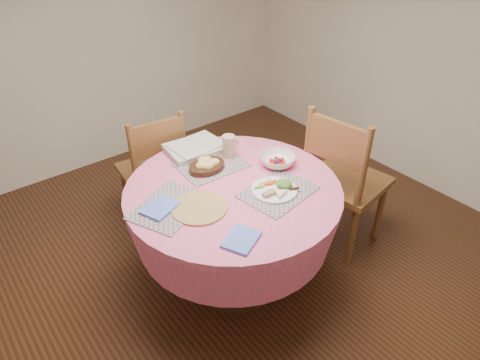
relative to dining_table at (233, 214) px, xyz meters
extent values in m
plane|color=#331C0F|center=(0.00, 0.00, -0.56)|extent=(4.00, 4.00, 0.00)
cube|color=silver|center=(0.00, 2.00, 0.79)|extent=(4.00, 0.01, 2.70)
cube|color=silver|center=(2.00, 0.00, 0.79)|extent=(0.01, 4.00, 2.70)
cylinder|color=pink|center=(0.00, 0.00, 0.17)|extent=(1.24, 1.24, 0.04)
cone|color=pink|center=(0.00, 0.00, 0.00)|extent=(1.24, 1.24, 0.30)
cylinder|color=black|center=(0.00, 0.00, -0.34)|extent=(0.14, 0.14, 0.44)
cylinder|color=black|center=(0.00, 0.00, -0.53)|extent=(0.56, 0.56, 0.06)
cube|color=brown|center=(0.87, -0.14, -0.05)|extent=(0.53, 0.55, 0.04)
cylinder|color=brown|center=(1.09, -0.31, -0.30)|extent=(0.05, 0.05, 0.50)
cylinder|color=brown|center=(1.03, 0.09, -0.30)|extent=(0.05, 0.05, 0.50)
cylinder|color=brown|center=(0.71, -0.37, -0.30)|extent=(0.05, 0.05, 0.50)
cylinder|color=brown|center=(0.65, 0.03, -0.30)|extent=(0.05, 0.05, 0.50)
cylinder|color=brown|center=(0.69, -0.37, 0.22)|extent=(0.05, 0.05, 0.56)
cylinder|color=brown|center=(0.63, 0.03, 0.22)|extent=(0.05, 0.05, 0.56)
cube|color=brown|center=(0.66, -0.17, 0.34)|extent=(0.09, 0.40, 0.27)
cube|color=brown|center=(-0.07, 0.88, -0.11)|extent=(0.49, 0.47, 0.04)
cylinder|color=brown|center=(0.13, 1.03, -0.33)|extent=(0.04, 0.04, 0.45)
cylinder|color=brown|center=(-0.23, 1.07, -0.33)|extent=(0.04, 0.04, 0.45)
cylinder|color=brown|center=(0.09, 0.69, -0.33)|extent=(0.04, 0.04, 0.45)
cylinder|color=brown|center=(-0.27, 0.73, -0.33)|extent=(0.04, 0.04, 0.45)
cylinder|color=brown|center=(0.09, 0.67, 0.14)|extent=(0.04, 0.04, 0.50)
cylinder|color=brown|center=(-0.27, 0.71, 0.14)|extent=(0.04, 0.04, 0.50)
cube|color=brown|center=(-0.09, 0.69, 0.24)|extent=(0.36, 0.07, 0.24)
cube|color=#157A75|center=(0.17, -0.19, 0.20)|extent=(0.44, 0.36, 0.01)
cube|color=#157A75|center=(-0.37, 0.07, 0.20)|extent=(0.49, 0.44, 0.01)
cube|color=#157A75|center=(0.04, 0.27, 0.20)|extent=(0.41, 0.32, 0.01)
cylinder|color=#9D7B44|center=(-0.26, -0.04, 0.20)|extent=(0.30, 0.30, 0.01)
cube|color=#5473D8|center=(-0.24, -0.38, 0.20)|extent=(0.22, 0.20, 0.01)
cube|color=#5473D8|center=(-0.43, 0.08, 0.21)|extent=(0.22, 0.20, 0.01)
cylinder|color=white|center=(0.15, -0.18, 0.21)|extent=(0.26, 0.26, 0.01)
ellipsoid|color=#214F1B|center=(0.21, -0.19, 0.23)|extent=(0.10, 0.10, 0.04)
cylinder|color=beige|center=(0.14, -0.24, 0.23)|extent=(0.11, 0.11, 0.02)
cube|color=#967756|center=(0.09, -0.21, 0.23)|extent=(0.07, 0.04, 0.02)
cube|color=silver|center=(0.17, -0.21, 0.22)|extent=(0.13, 0.09, 0.00)
cylinder|color=black|center=(-0.01, 0.24, 0.22)|extent=(0.23, 0.23, 0.03)
ellipsoid|color=#F0CC7B|center=(-0.05, 0.24, 0.25)|extent=(0.07, 0.06, 0.05)
ellipsoid|color=#F0CC7B|center=(0.01, 0.27, 0.25)|extent=(0.07, 0.06, 0.05)
ellipsoid|color=#F0CC7B|center=(0.03, 0.22, 0.25)|extent=(0.07, 0.06, 0.05)
ellipsoid|color=#F0CC7B|center=(-0.02, 0.21, 0.25)|extent=(0.07, 0.06, 0.05)
ellipsoid|color=#F0CC7B|center=(-0.01, 0.28, 0.25)|extent=(0.07, 0.06, 0.05)
cylinder|color=tan|center=(0.19, 0.28, 0.27)|extent=(0.08, 0.08, 0.14)
torus|color=tan|center=(0.23, 0.28, 0.27)|extent=(0.07, 0.01, 0.07)
imported|color=white|center=(0.36, 0.02, 0.23)|extent=(0.28, 0.28, 0.07)
sphere|color=#B81909|center=(0.40, 0.02, 0.22)|extent=(0.03, 0.03, 0.03)
sphere|color=#B81909|center=(0.38, 0.06, 0.22)|extent=(0.03, 0.03, 0.03)
sphere|color=#B81909|center=(0.34, 0.06, 0.22)|extent=(0.03, 0.03, 0.03)
sphere|color=#B81909|center=(0.32, 0.02, 0.22)|extent=(0.03, 0.03, 0.03)
sphere|color=#B81909|center=(0.34, -0.01, 0.22)|extent=(0.03, 0.03, 0.03)
sphere|color=#B81909|center=(0.38, -0.01, 0.22)|extent=(0.03, 0.03, 0.03)
sphere|color=#4B1533|center=(0.36, 0.02, 0.22)|extent=(0.05, 0.05, 0.05)
cube|color=silver|center=(0.05, 0.48, 0.22)|extent=(0.37, 0.31, 0.03)
cube|color=silver|center=(0.07, 0.48, 0.24)|extent=(0.33, 0.26, 0.01)
camera|label=1|loc=(-1.20, -1.58, 1.58)|focal=32.00mm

